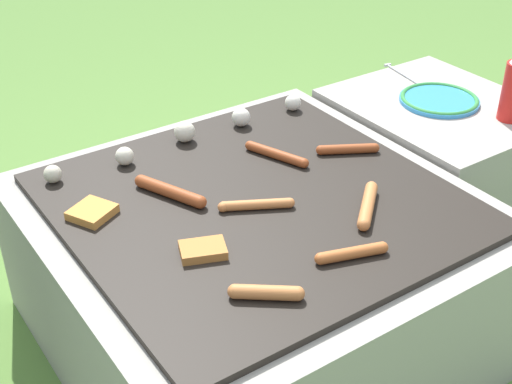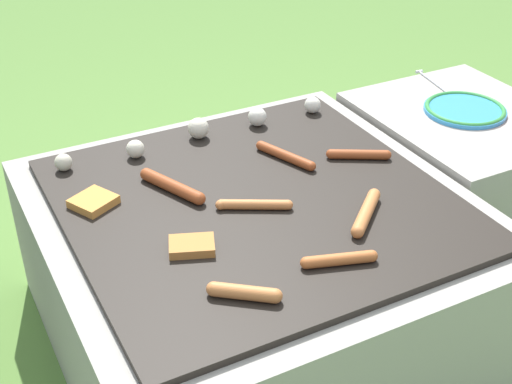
% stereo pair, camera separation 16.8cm
% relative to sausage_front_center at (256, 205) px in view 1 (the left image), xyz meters
% --- Properties ---
extents(ground_plane, '(14.00, 14.00, 0.00)m').
position_rel_sausage_front_center_xyz_m(ground_plane, '(0.02, 0.03, -0.44)').
color(ground_plane, '#567F38').
extents(grill, '(1.00, 1.00, 0.43)m').
position_rel_sausage_front_center_xyz_m(grill, '(0.02, 0.03, -0.23)').
color(grill, '#9E998E').
rests_on(grill, ground_plane).
extents(side_ledge, '(0.52, 0.61, 0.43)m').
position_rel_sausage_front_center_xyz_m(side_ledge, '(0.79, 0.16, -0.23)').
color(side_ledge, '#9E998E').
rests_on(side_ledge, ground_plane).
extents(sausage_front_left, '(0.13, 0.10, 0.03)m').
position_rel_sausage_front_center_xyz_m(sausage_front_left, '(-0.16, -0.27, 0.00)').
color(sausage_front_left, '#C6753D').
rests_on(sausage_front_left, grill).
extents(sausage_back_center, '(0.10, 0.20, 0.03)m').
position_rel_sausage_front_center_xyz_m(sausage_back_center, '(-0.14, 0.16, 0.00)').
color(sausage_back_center, '#93421E').
rests_on(sausage_back_center, grill).
extents(sausage_mid_left, '(0.16, 0.07, 0.03)m').
position_rel_sausage_front_center_xyz_m(sausage_mid_left, '(0.06, -0.27, 0.00)').
color(sausage_mid_left, '#B7602D').
rests_on(sausage_mid_left, grill).
extents(sausage_front_right, '(0.09, 0.18, 0.03)m').
position_rel_sausage_front_center_xyz_m(sausage_front_right, '(0.18, 0.17, 0.00)').
color(sausage_front_right, '#93421E').
rests_on(sausage_front_right, grill).
extents(sausage_front_center, '(0.16, 0.10, 0.02)m').
position_rel_sausage_front_center_xyz_m(sausage_front_center, '(0.00, 0.00, 0.00)').
color(sausage_front_center, '#C6753D').
rests_on(sausage_front_center, grill).
extents(sausage_back_right, '(0.15, 0.14, 0.03)m').
position_rel_sausage_front_center_xyz_m(sausage_back_right, '(0.21, -0.15, 0.00)').
color(sausage_back_right, '#C6753D').
rests_on(sausage_back_right, grill).
extents(sausage_back_left, '(0.15, 0.10, 0.03)m').
position_rel_sausage_front_center_xyz_m(sausage_back_left, '(0.35, 0.09, 0.00)').
color(sausage_back_left, '#93421E').
rests_on(sausage_back_left, grill).
extents(bread_slice_left, '(0.11, 0.10, 0.02)m').
position_rel_sausage_front_center_xyz_m(bread_slice_left, '(-0.19, -0.08, -0.00)').
color(bread_slice_left, '#B27033').
rests_on(bread_slice_left, grill).
extents(bread_slice_center, '(0.12, 0.12, 0.02)m').
position_rel_sausage_front_center_xyz_m(bread_slice_center, '(-0.33, 0.19, -0.00)').
color(bread_slice_center, '#D18438').
rests_on(bread_slice_center, grill).
extents(mushroom_row, '(0.78, 0.08, 0.06)m').
position_rel_sausage_front_center_xyz_m(mushroom_row, '(0.05, 0.38, 0.01)').
color(mushroom_row, beige).
rests_on(mushroom_row, grill).
extents(plate_colorful, '(0.24, 0.24, 0.02)m').
position_rel_sausage_front_center_xyz_m(plate_colorful, '(0.79, 0.17, -0.00)').
color(plate_colorful, '#338CCC').
rests_on(plate_colorful, side_ledge).
extents(fork_utensil, '(0.05, 0.21, 0.01)m').
position_rel_sausage_front_center_xyz_m(fork_utensil, '(0.85, 0.39, -0.01)').
color(fork_utensil, silver).
rests_on(fork_utensil, side_ledge).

